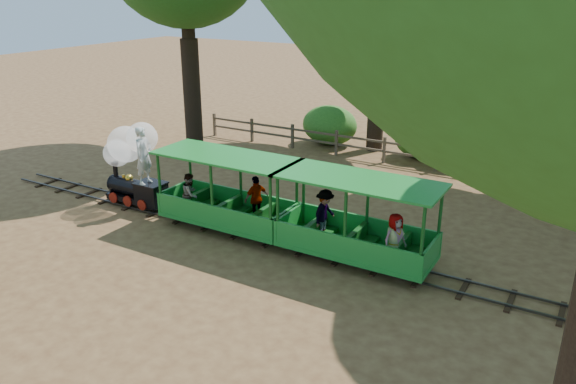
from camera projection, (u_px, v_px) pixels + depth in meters
The scene contains 9 objects.
ground at pixel (306, 249), 14.38m from camera, with size 90.00×90.00×0.00m, color olive.
track at pixel (306, 247), 14.36m from camera, with size 22.00×1.00×0.10m.
locomotive at pixel (132, 157), 16.72m from camera, with size 2.32×1.09×2.67m.
carriage_front at pixel (226, 202), 15.24m from camera, with size 3.94×1.61×2.05m.
carriage_rear at pixel (354, 230), 13.46m from camera, with size 3.94×1.61×2.05m.
fence at pixel (410, 152), 20.65m from camera, with size 18.10×0.10×1.00m.
shrub_west at pixel (330, 125), 23.48m from camera, with size 2.38×1.83×1.65m, color #2D6B1E.
shrub_mid_w at pixel (461, 142), 20.88m from camera, with size 2.50×1.93×1.73m, color #2D6B1E.
shrub_mid_e at pixel (422, 140), 21.63m from camera, with size 2.14×1.65×1.48m, color #2D6B1E.
Camera 1 is at (6.15, -11.41, 6.41)m, focal length 35.00 mm.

